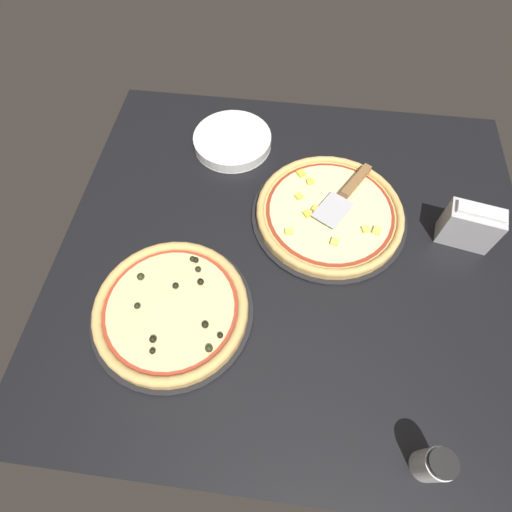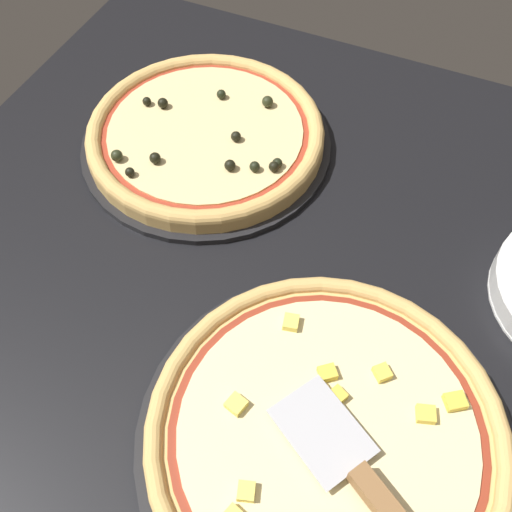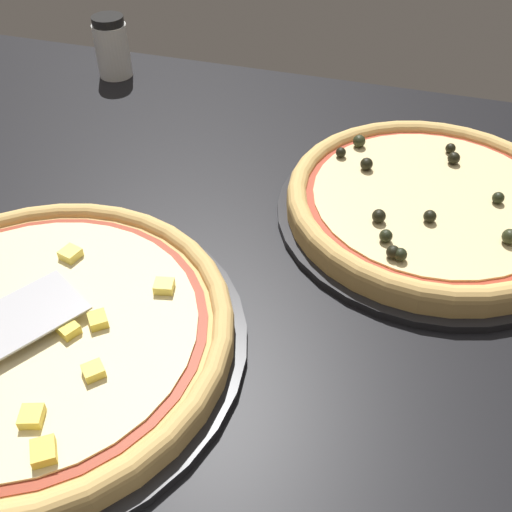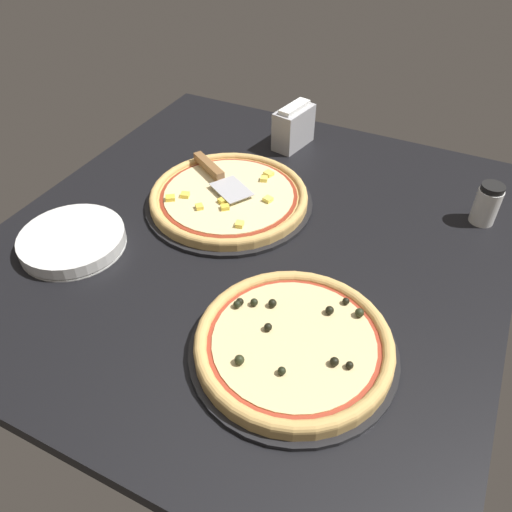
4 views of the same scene
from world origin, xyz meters
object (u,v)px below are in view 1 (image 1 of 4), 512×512
Objects in this scene: plate_stack at (232,141)px; parmesan_shaker at (433,465)px; pizza_front at (330,212)px; napkin_holder at (470,226)px; serving_spatula at (351,188)px; pizza_back at (171,309)px.

plate_stack is 2.30× the size of parmesan_shaker.
parmesan_shaker is at bearing 121.76° from plate_stack.
napkin_holder reaches higher than pizza_front.
napkin_holder is at bearing -104.25° from parmesan_shaker.
plate_stack is at bearing -58.24° from parmesan_shaker.
serving_spatula is 1.58× the size of napkin_holder.
parmesan_shaker reaches higher than serving_spatula.
napkin_holder is at bearing -156.92° from pizza_back.
plate_stack is at bearing -38.40° from pizza_front.
pizza_back is 1.62× the size of serving_spatula.
napkin_holder is at bearing 175.64° from pizza_front.
pizza_front is 3.84× the size of parmesan_shaker.
serving_spatula is 0.94× the size of plate_stack.
serving_spatula is (-5.13, -7.09, 2.54)cm from pizza_front.
napkin_holder reaches higher than pizza_back.
pizza_front is 1.10× the size of pizza_back.
serving_spatula is 39.63cm from plate_stack.
pizza_back is at bearing 84.37° from plate_stack.
serving_spatula is 2.16× the size of parmesan_shaker.
parmesan_shaker is (-15.75, 65.91, 0.14)cm from serving_spatula.
parmesan_shaker is at bearing 109.54° from pizza_front.
plate_stack is at bearing -95.63° from pizza_back.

